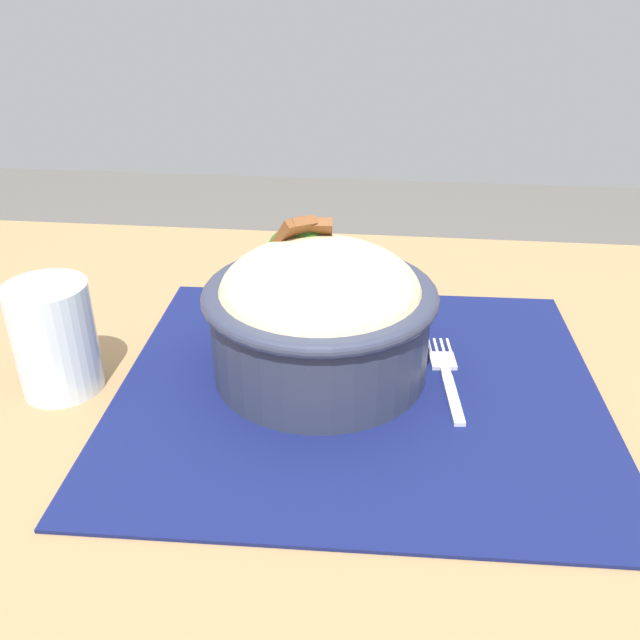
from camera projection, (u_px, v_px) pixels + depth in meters
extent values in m
cube|color=#99754C|center=(386.00, 427.00, 0.55)|extent=(1.16, 0.77, 0.03)
cylinder|color=olive|center=(44.00, 461.00, 1.06)|extent=(0.04, 0.04, 0.68)
cube|color=#11194C|center=(358.00, 387.00, 0.57)|extent=(0.41, 0.37, 0.00)
cylinder|color=#2D3347|center=(320.00, 330.00, 0.57)|extent=(0.18, 0.18, 0.08)
torus|color=#2D3347|center=(320.00, 294.00, 0.56)|extent=(0.20, 0.20, 0.01)
ellipsoid|color=beige|center=(320.00, 293.00, 0.56)|extent=(0.23, 0.23, 0.08)
sphere|color=#2B5D1C|center=(333.00, 260.00, 0.56)|extent=(0.03, 0.03, 0.03)
sphere|color=#2B5D1C|center=(306.00, 246.00, 0.58)|extent=(0.04, 0.04, 0.04)
sphere|color=#2B5D1C|center=(286.00, 248.00, 0.58)|extent=(0.03, 0.03, 0.03)
cylinder|color=orange|center=(327.00, 287.00, 0.52)|extent=(0.03, 0.03, 0.01)
cylinder|color=orange|center=(309.00, 269.00, 0.55)|extent=(0.03, 0.03, 0.01)
cylinder|color=orange|center=(293.00, 253.00, 0.58)|extent=(0.03, 0.01, 0.01)
cube|color=brown|center=(320.00, 235.00, 0.58)|extent=(0.02, 0.04, 0.04)
cube|color=brown|center=(308.00, 237.00, 0.58)|extent=(0.03, 0.04, 0.04)
cube|color=brown|center=(296.00, 236.00, 0.58)|extent=(0.04, 0.05, 0.05)
cube|color=brown|center=(285.00, 239.00, 0.57)|extent=(0.04, 0.04, 0.05)
cube|color=silver|center=(453.00, 399.00, 0.55)|extent=(0.02, 0.07, 0.00)
cube|color=silver|center=(446.00, 372.00, 0.59)|extent=(0.01, 0.01, 0.00)
cube|color=silver|center=(443.00, 361.00, 0.60)|extent=(0.02, 0.03, 0.00)
cube|color=silver|center=(449.00, 346.00, 0.62)|extent=(0.00, 0.02, 0.00)
cube|color=silver|center=(442.00, 346.00, 0.62)|extent=(0.00, 0.02, 0.00)
cube|color=silver|center=(435.00, 346.00, 0.62)|extent=(0.00, 0.02, 0.00)
cube|color=silver|center=(429.00, 346.00, 0.62)|extent=(0.00, 0.02, 0.00)
cylinder|color=silver|center=(55.00, 338.00, 0.55)|extent=(0.07, 0.07, 0.09)
cylinder|color=silver|center=(59.00, 360.00, 0.56)|extent=(0.06, 0.06, 0.05)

